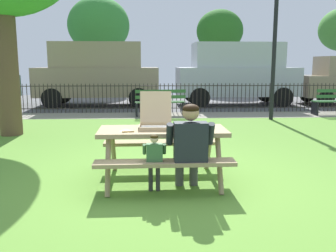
{
  "coord_description": "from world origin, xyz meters",
  "views": [
    {
      "loc": [
        -0.35,
        -5.12,
        1.7
      ],
      "look_at": [
        -0.11,
        0.33,
        0.75
      ],
      "focal_mm": 39.19,
      "sensor_mm": 36.0,
      "label": 1
    }
  ],
  "objects": [
    {
      "name": "child_at_table",
      "position": [
        -0.33,
        -0.56,
        0.49
      ],
      "size": [
        0.3,
        0.29,
        0.81
      ],
      "color": "#323232",
      "rests_on": "ground"
    },
    {
      "name": "parked_car_center",
      "position": [
        -2.47,
        9.52,
        1.31
      ],
      "size": [
        4.76,
        2.2,
        2.46
      ],
      "color": "gray",
      "rests_on": "ground"
    },
    {
      "name": "lamp_post_walkway",
      "position": [
        3.23,
        5.67,
        2.37
      ],
      "size": [
        0.28,
        0.28,
        3.86
      ],
      "color": "black",
      "rests_on": "ground"
    },
    {
      "name": "park_bench_center",
      "position": [
        -0.09,
        6.55,
        0.42
      ],
      "size": [
        1.63,
        0.6,
        0.85
      ],
      "color": "#2F5A2D",
      "rests_on": "ground"
    },
    {
      "name": "pizza_slice_on_table",
      "position": [
        -0.7,
        -0.17,
        0.78
      ],
      "size": [
        0.21,
        0.26,
        0.02
      ],
      "color": "#F6D274",
      "rests_on": "picnic_table_foreground"
    },
    {
      "name": "far_tree_center",
      "position": [
        3.49,
        15.98,
        3.37
      ],
      "size": [
        2.61,
        2.61,
        4.63
      ],
      "color": "brown",
      "rests_on": "ground"
    },
    {
      "name": "adult_at_table",
      "position": [
        0.13,
        -0.52,
        0.66
      ],
      "size": [
        0.61,
        0.6,
        1.19
      ],
      "color": "#464646",
      "rests_on": "ground"
    },
    {
      "name": "picnic_table_foreground",
      "position": [
        -0.2,
        -0.03,
        0.6
      ],
      "size": [
        1.83,
        1.51,
        0.79
      ],
      "color": "#99835E",
      "rests_on": "ground"
    },
    {
      "name": "far_tree_midleft",
      "position": [
        -3.28,
        15.98,
        3.69
      ],
      "size": [
        3.4,
        3.4,
        5.26
      ],
      "color": "brown",
      "rests_on": "ground"
    },
    {
      "name": "pizza_box_open",
      "position": [
        -0.3,
        0.1,
        0.89
      ],
      "size": [
        0.48,
        0.53,
        0.51
      ],
      "color": "tan",
      "rests_on": "picnic_table_foreground"
    },
    {
      "name": "parked_car_right",
      "position": [
        3.02,
        9.52,
        1.31
      ],
      "size": [
        4.75,
        2.17,
        2.46
      ],
      "color": "#B1B4C0",
      "rests_on": "ground"
    },
    {
      "name": "iron_fence_streetside",
      "position": [
        -0.0,
        7.39,
        0.51
      ],
      "size": [
        19.9,
        0.03,
        0.99
      ],
      "color": "#2D2823",
      "rests_on": "ground"
    },
    {
      "name": "street_asphalt",
      "position": [
        0.0,
        10.9,
        -0.01
      ],
      "size": [
        28.0,
        7.04,
        0.01
      ],
      "primitive_type": "cube",
      "color": "#515154"
    },
    {
      "name": "cobblestone_walkway",
      "position": [
        0.0,
        6.69,
        -0.0
      ],
      "size": [
        28.0,
        1.4,
        0.01
      ],
      "primitive_type": "cube",
      "color": "gray"
    },
    {
      "name": "ground",
      "position": [
        0.0,
        1.69,
        -0.01
      ],
      "size": [
        28.0,
        11.39,
        0.02
      ],
      "primitive_type": "cube",
      "color": "#5D9134"
    }
  ]
}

